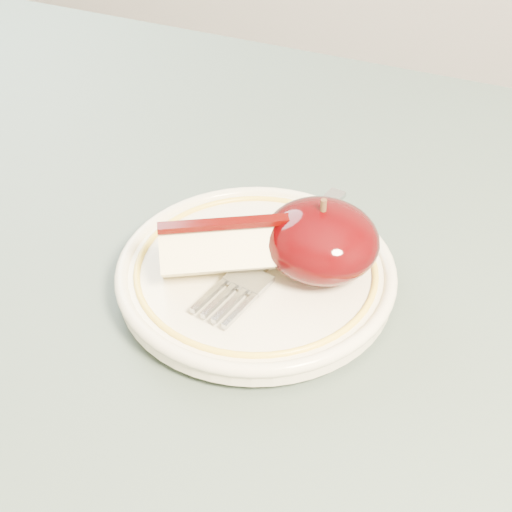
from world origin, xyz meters
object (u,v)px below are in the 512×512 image
at_px(plate, 256,272).
at_px(apple_half, 321,240).
at_px(fork, 276,252).
at_px(table, 122,422).

distance_m(plate, apple_half, 0.05).
bearing_deg(plate, apple_half, 23.73).
bearing_deg(plate, fork, 59.61).
distance_m(apple_half, fork, 0.03).
relative_size(plate, fork, 1.14).
height_order(plate, apple_half, apple_half).
bearing_deg(apple_half, fork, -175.76).
bearing_deg(fork, table, 150.75).
distance_m(plate, fork, 0.02).
distance_m(table, apple_half, 0.19).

